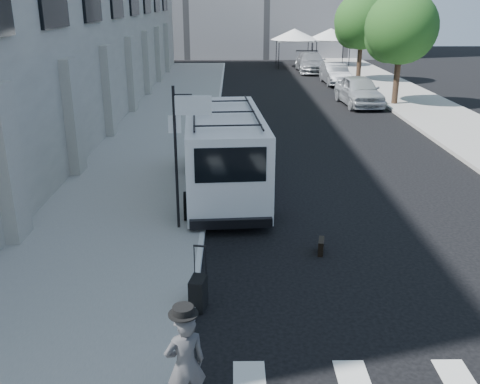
{
  "coord_description": "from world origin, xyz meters",
  "views": [
    {
      "loc": [
        -1.23,
        -9.06,
        5.49
      ],
      "look_at": [
        -1.08,
        2.56,
        1.3
      ],
      "focal_mm": 40.0,
      "sensor_mm": 36.0,
      "label": 1
    }
  ],
  "objects_px": {
    "briefcase": "(321,246)",
    "parked_car_c": "(311,62)",
    "suitcase": "(198,293)",
    "cargo_van": "(224,152)",
    "parked_car_a": "(359,91)",
    "parked_car_b": "(335,74)",
    "businessman": "(185,365)"
  },
  "relations": [
    {
      "from": "briefcase",
      "to": "parked_car_c",
      "type": "distance_m",
      "value": 32.83
    },
    {
      "from": "briefcase",
      "to": "suitcase",
      "type": "distance_m",
      "value": 3.53
    },
    {
      "from": "briefcase",
      "to": "parked_car_c",
      "type": "relative_size",
      "value": 0.08
    },
    {
      "from": "cargo_van",
      "to": "parked_car_a",
      "type": "xyz_separation_m",
      "value": [
        7.19,
        14.14,
        -0.46
      ]
    },
    {
      "from": "briefcase",
      "to": "cargo_van",
      "type": "height_order",
      "value": "cargo_van"
    },
    {
      "from": "briefcase",
      "to": "suitcase",
      "type": "bearing_deg",
      "value": -127.82
    },
    {
      "from": "parked_car_a",
      "to": "parked_car_b",
      "type": "bearing_deg",
      "value": 85.74
    },
    {
      "from": "businessman",
      "to": "suitcase",
      "type": "xyz_separation_m",
      "value": [
        0.0,
        2.7,
        -0.47
      ]
    },
    {
      "from": "parked_car_c",
      "to": "parked_car_b",
      "type": "bearing_deg",
      "value": -83.01
    },
    {
      "from": "briefcase",
      "to": "cargo_van",
      "type": "bearing_deg",
      "value": 130.43
    },
    {
      "from": "suitcase",
      "to": "parked_car_a",
      "type": "distance_m",
      "value": 21.92
    },
    {
      "from": "cargo_van",
      "to": "suitcase",
      "type": "bearing_deg",
      "value": -97.41
    },
    {
      "from": "businessman",
      "to": "parked_car_a",
      "type": "height_order",
      "value": "parked_car_a"
    },
    {
      "from": "parked_car_c",
      "to": "suitcase",
      "type": "bearing_deg",
      "value": -101.08
    },
    {
      "from": "briefcase",
      "to": "parked_car_a",
      "type": "bearing_deg",
      "value": 86.4
    },
    {
      "from": "businessman",
      "to": "cargo_van",
      "type": "bearing_deg",
      "value": -114.63
    },
    {
      "from": "briefcase",
      "to": "cargo_van",
      "type": "distance_m",
      "value": 4.84
    },
    {
      "from": "businessman",
      "to": "suitcase",
      "type": "relative_size",
      "value": 1.31
    },
    {
      "from": "briefcase",
      "to": "parked_car_c",
      "type": "height_order",
      "value": "parked_car_c"
    },
    {
      "from": "suitcase",
      "to": "parked_car_a",
      "type": "relative_size",
      "value": 0.26
    },
    {
      "from": "suitcase",
      "to": "businessman",
      "type": "bearing_deg",
      "value": -79.29
    },
    {
      "from": "businessman",
      "to": "briefcase",
      "type": "relative_size",
      "value": 3.63
    },
    {
      "from": "parked_car_c",
      "to": "briefcase",
      "type": "bearing_deg",
      "value": -97.29
    },
    {
      "from": "suitcase",
      "to": "briefcase",
      "type": "bearing_deg",
      "value": 51.47
    },
    {
      "from": "briefcase",
      "to": "parked_car_a",
      "type": "distance_m",
      "value": 18.92
    },
    {
      "from": "briefcase",
      "to": "parked_car_a",
      "type": "relative_size",
      "value": 0.09
    },
    {
      "from": "cargo_van",
      "to": "parked_car_b",
      "type": "distance_m",
      "value": 23.12
    },
    {
      "from": "businessman",
      "to": "parked_car_c",
      "type": "bearing_deg",
      "value": -122.63
    },
    {
      "from": "briefcase",
      "to": "parked_car_a",
      "type": "xyz_separation_m",
      "value": [
        4.9,
        18.26,
        0.63
      ]
    },
    {
      "from": "briefcase",
      "to": "cargo_van",
      "type": "xyz_separation_m",
      "value": [
        -2.29,
        4.12,
        1.09
      ]
    },
    {
      "from": "parked_car_a",
      "to": "parked_car_b",
      "type": "distance_m",
      "value": 7.79
    },
    {
      "from": "parked_car_b",
      "to": "suitcase",
      "type": "bearing_deg",
      "value": -106.54
    }
  ]
}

